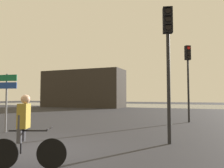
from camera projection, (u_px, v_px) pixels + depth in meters
ground_plane at (29, 152)px, 6.23m from camera, size 120.00×120.00×0.00m
water_strip at (174, 106)px, 37.30m from camera, size 80.00×16.00×0.01m
distant_building at (83, 89)px, 32.86m from camera, size 12.55×4.00×5.50m
traffic_light_far_right at (188, 69)px, 13.60m from camera, size 0.40×0.42×4.77m
traffic_light_near_right at (168, 48)px, 7.46m from camera, size 0.37×0.39×4.66m
direction_sign_post at (6, 92)px, 9.71m from camera, size 1.09×0.21×2.60m
cyclist at (25, 131)px, 4.79m from camera, size 1.58×0.77×1.62m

